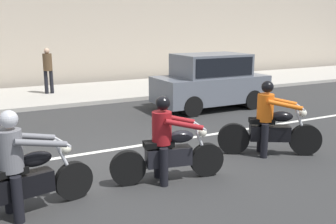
{
  "coord_description": "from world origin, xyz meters",
  "views": [
    {
      "loc": [
        -2.82,
        -6.75,
        2.69
      ],
      "look_at": [
        0.59,
        -0.13,
        0.98
      ],
      "focal_mm": 40.29,
      "sensor_mm": 36.0,
      "label": 1
    }
  ],
  "objects": [
    {
      "name": "ground_plane",
      "position": [
        0.0,
        0.0,
        0.0
      ],
      "size": [
        80.0,
        80.0,
        0.0
      ],
      "primitive_type": "plane",
      "color": "#2D2D2D"
    },
    {
      "name": "motorcycle_with_rider_crimson",
      "position": [
        0.05,
        -1.17,
        0.63
      ],
      "size": [
        2.06,
        0.76,
        1.54
      ],
      "color": "black",
      "rests_on": "ground_plane"
    },
    {
      "name": "lane_marking_stripe",
      "position": [
        0.14,
        0.9,
        0.0
      ],
      "size": [
        18.0,
        0.14,
        0.01
      ],
      "primitive_type": "cube",
      "color": "silver",
      "rests_on": "ground_plane"
    },
    {
      "name": "motorcycle_with_rider_gray",
      "position": [
        -2.38,
        -1.3,
        0.64
      ],
      "size": [
        2.17,
        0.79,
        1.57
      ],
      "color": "black",
      "rests_on": "ground_plane"
    },
    {
      "name": "sidewalk_slab",
      "position": [
        0.0,
        8.0,
        0.07
      ],
      "size": [
        40.0,
        4.4,
        0.14
      ],
      "primitive_type": "cube",
      "color": "#A8A399",
      "rests_on": "ground_plane"
    },
    {
      "name": "motorcycle_with_rider_orange_stripe",
      "position": [
        2.59,
        -0.91,
        0.65
      ],
      "size": [
        1.94,
        1.21,
        1.59
      ],
      "color": "black",
      "rests_on": "ground_plane"
    },
    {
      "name": "parked_hatchback_slate_gray",
      "position": [
        4.07,
        3.56,
        0.93
      ],
      "size": [
        3.7,
        1.76,
        1.8
      ],
      "color": "slate",
      "rests_on": "ground_plane"
    },
    {
      "name": "pedestrian_bystander",
      "position": [
        -0.32,
        8.09,
        1.15
      ],
      "size": [
        0.34,
        0.34,
        1.73
      ],
      "color": "black",
      "rests_on": "sidewalk_slab"
    }
  ]
}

